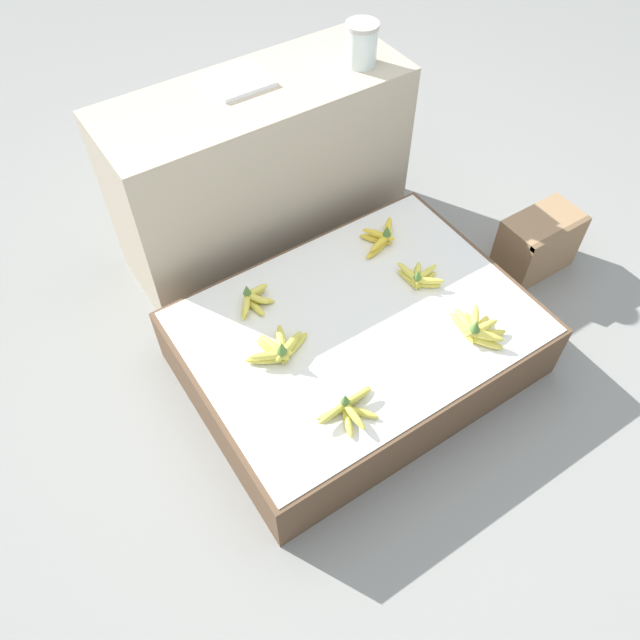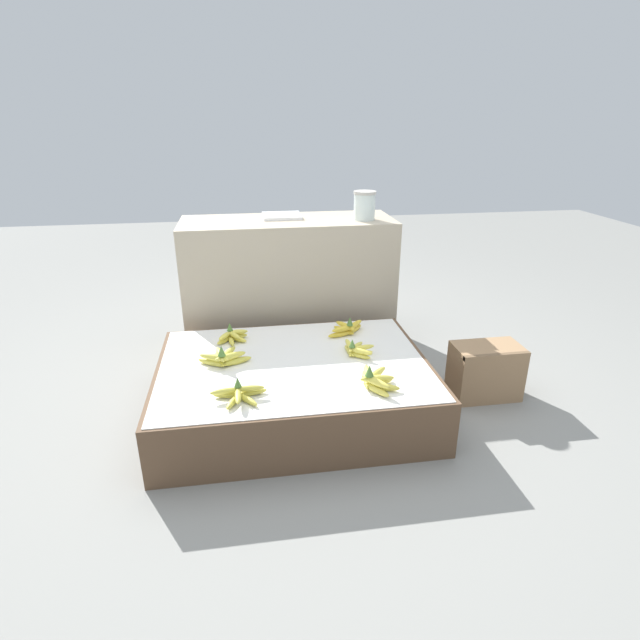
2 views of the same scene
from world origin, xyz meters
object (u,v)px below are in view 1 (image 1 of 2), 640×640
(banana_bunch_front_midleft, at_px, (476,329))
(glass_jar, at_px, (361,44))
(banana_bunch_back_left, at_px, (253,300))
(banana_bunch_middle_left, at_px, (279,349))
(foam_tray_white, at_px, (238,80))
(wooden_crate, at_px, (538,243))
(banana_bunch_front_left, at_px, (348,409))
(banana_bunch_back_midleft, at_px, (382,237))
(banana_bunch_middle_midleft, at_px, (419,277))

(banana_bunch_front_midleft, xyz_separation_m, glass_jar, (0.19, 1.03, 0.57))
(banana_bunch_back_left, bearing_deg, banana_bunch_middle_left, -98.60)
(banana_bunch_back_left, distance_m, foam_tray_white, 0.85)
(banana_bunch_front_midleft, distance_m, banana_bunch_back_left, 0.84)
(wooden_crate, bearing_deg, banana_bunch_front_left, -166.25)
(wooden_crate, height_order, banana_bunch_back_midleft, banana_bunch_back_midleft)
(banana_bunch_front_left, bearing_deg, banana_bunch_back_left, 92.99)
(banana_bunch_front_left, distance_m, banana_bunch_front_midleft, 0.58)
(banana_bunch_back_left, xyz_separation_m, banana_bunch_back_midleft, (0.61, 0.00, 0.00))
(banana_bunch_middle_midleft, relative_size, banana_bunch_back_midleft, 0.87)
(wooden_crate, height_order, banana_bunch_middle_midleft, banana_bunch_middle_midleft)
(wooden_crate, xyz_separation_m, banana_bunch_front_left, (-1.25, -0.31, 0.16))
(banana_bunch_back_midleft, bearing_deg, banana_bunch_front_midleft, -89.99)
(glass_jar, bearing_deg, foam_tray_white, 162.39)
(wooden_crate, xyz_separation_m, banana_bunch_back_midleft, (-0.67, 0.28, 0.17))
(banana_bunch_front_midleft, height_order, banana_bunch_back_left, banana_bunch_front_midleft)
(banana_bunch_middle_left, relative_size, banana_bunch_back_left, 1.57)
(banana_bunch_middle_left, relative_size, banana_bunch_middle_midleft, 1.38)
(banana_bunch_front_left, distance_m, banana_bunch_middle_midleft, 0.66)
(wooden_crate, distance_m, banana_bunch_front_midleft, 0.75)
(banana_bunch_back_midleft, bearing_deg, foam_tray_white, 115.36)
(wooden_crate, bearing_deg, banana_bunch_back_left, 167.58)
(banana_bunch_back_left, relative_size, foam_tray_white, 0.74)
(wooden_crate, bearing_deg, banana_bunch_back_midleft, 157.24)
(banana_bunch_back_midleft, bearing_deg, banana_bunch_middle_midleft, -91.97)
(wooden_crate, distance_m, banana_bunch_back_left, 1.33)
(banana_bunch_front_left, xyz_separation_m, banana_bunch_middle_left, (-0.07, 0.33, 0.01))
(wooden_crate, relative_size, banana_bunch_front_left, 1.45)
(banana_bunch_middle_left, xyz_separation_m, foam_tray_white, (0.36, 0.86, 0.50))
(banana_bunch_front_midleft, height_order, foam_tray_white, foam_tray_white)
(banana_bunch_front_left, distance_m, glass_jar, 1.42)
(banana_bunch_front_left, relative_size, foam_tray_white, 1.05)
(banana_bunch_front_midleft, xyz_separation_m, banana_bunch_back_midleft, (-0.00, 0.57, -0.00))
(wooden_crate, relative_size, banana_bunch_back_left, 2.05)
(banana_bunch_front_midleft, height_order, banana_bunch_middle_midleft, banana_bunch_front_midleft)
(banana_bunch_front_midleft, height_order, banana_bunch_back_midleft, banana_bunch_front_midleft)
(banana_bunch_front_midleft, height_order, glass_jar, glass_jar)
(banana_bunch_middle_left, bearing_deg, glass_jar, 40.41)
(banana_bunch_middle_midleft, height_order, glass_jar, glass_jar)
(banana_bunch_front_left, distance_m, foam_tray_white, 1.33)
(banana_bunch_middle_midleft, distance_m, glass_jar, 0.94)
(banana_bunch_front_left, height_order, banana_bunch_front_midleft, banana_bunch_front_midleft)
(banana_bunch_front_left, bearing_deg, banana_bunch_middle_left, 101.81)
(banana_bunch_middle_left, distance_m, glass_jar, 1.24)
(banana_bunch_back_midleft, bearing_deg, banana_bunch_front_left, -134.49)
(banana_bunch_front_midleft, distance_m, glass_jar, 1.19)
(banana_bunch_middle_midleft, bearing_deg, banana_bunch_middle_left, 179.93)
(banana_bunch_front_left, height_order, glass_jar, glass_jar)
(banana_bunch_front_midleft, bearing_deg, wooden_crate, 23.33)
(foam_tray_white, bearing_deg, wooden_crate, -42.71)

